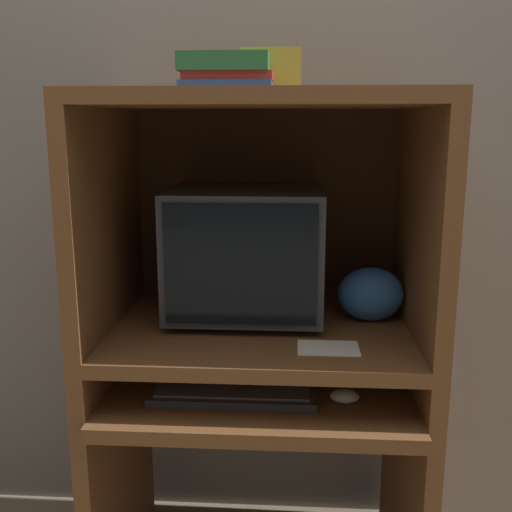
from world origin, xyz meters
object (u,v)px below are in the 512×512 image
Objects in this scene: mouse at (345,396)px; keyboard at (233,392)px; crt_monitor at (246,251)px; storage_box at (272,71)px; snack_bag at (371,294)px; book_stack at (227,73)px.

keyboard is at bearing 176.60° from mouse.
storage_box is (0.07, -0.10, 0.47)m from crt_monitor.
snack_bag is (0.34, -0.02, -0.11)m from crt_monitor.
crt_monitor is at bearing 79.53° from book_stack.
snack_bag is 0.70m from book_stack.
snack_bag is at bearing 29.55° from keyboard.
book_stack is (-0.29, 0.07, 0.77)m from mouse.
keyboard is 0.46m from snack_bag.
mouse is at bearing -36.41° from storage_box.
crt_monitor is 0.49m from book_stack.
snack_bag reaches higher than keyboard.
storage_box is (-0.27, -0.08, 0.58)m from snack_bag.
book_stack reaches higher than snack_bag.
storage_box is (0.09, 0.12, 0.79)m from keyboard.
crt_monitor is 2.92× the size of storage_box.
mouse is 0.82m from storage_box.
mouse reaches higher than keyboard.
keyboard is 5.74× the size of mouse.
crt_monitor is 0.47m from mouse.
storage_box reaches higher than snack_bag.
book_stack reaches higher than keyboard.
mouse is 0.31m from snack_bag.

